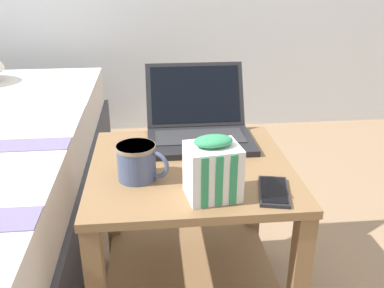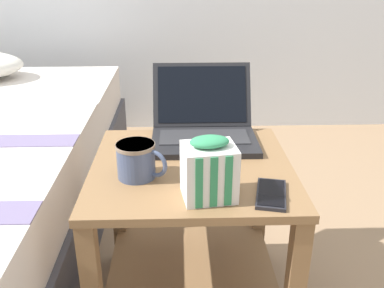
% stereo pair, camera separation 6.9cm
% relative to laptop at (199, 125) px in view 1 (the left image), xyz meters
% --- Properties ---
extents(bedside_table, '(0.55, 0.53, 0.50)m').
position_rel_laptop_xyz_m(bedside_table, '(-0.04, -0.19, -0.22)').
color(bedside_table, olive).
rests_on(bedside_table, ground_plane).
extents(laptop, '(0.32, 0.32, 0.21)m').
position_rel_laptop_xyz_m(laptop, '(0.00, 0.00, 0.00)').
color(laptop, black).
rests_on(laptop, bedside_table).
extents(mug_front_left, '(0.13, 0.10, 0.09)m').
position_rel_laptop_xyz_m(mug_front_left, '(-0.19, -0.26, 0.01)').
color(mug_front_left, '#3F4C6B').
rests_on(mug_front_left, bedside_table).
extents(snack_bag, '(0.14, 0.12, 0.16)m').
position_rel_laptop_xyz_m(snack_bag, '(-0.01, -0.36, 0.03)').
color(snack_bag, white).
rests_on(snack_bag, bedside_table).
extents(cell_phone, '(0.10, 0.15, 0.01)m').
position_rel_laptop_xyz_m(cell_phone, '(0.14, -0.36, -0.04)').
color(cell_phone, black).
rests_on(cell_phone, bedside_table).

